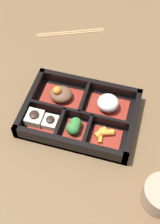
# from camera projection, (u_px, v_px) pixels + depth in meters

# --- Properties ---
(ground_plane) EXTENTS (3.00, 3.00, 0.00)m
(ground_plane) POSITION_uv_depth(u_px,v_px,m) (80.00, 118.00, 0.82)
(ground_plane) COLOR brown
(bento_base) EXTENTS (0.29, 0.21, 0.01)m
(bento_base) POSITION_uv_depth(u_px,v_px,m) (80.00, 116.00, 0.82)
(bento_base) COLOR black
(bento_base) RESTS_ON ground_plane
(bento_rim) EXTENTS (0.29, 0.21, 0.04)m
(bento_rim) POSITION_uv_depth(u_px,v_px,m) (80.00, 114.00, 0.80)
(bento_rim) COLOR black
(bento_rim) RESTS_ON ground_plane
(bowl_stew) EXTENTS (0.11, 0.08, 0.05)m
(bowl_stew) POSITION_uv_depth(u_px,v_px,m) (61.00, 95.00, 0.83)
(bowl_stew) COLOR maroon
(bowl_stew) RESTS_ON bento_base
(bowl_rice) EXTENTS (0.11, 0.08, 0.05)m
(bowl_rice) POSITION_uv_depth(u_px,v_px,m) (108.00, 104.00, 0.81)
(bowl_rice) COLOR maroon
(bowl_rice) RESTS_ON bento_base
(bowl_tofu) EXTENTS (0.08, 0.06, 0.03)m
(bowl_tofu) POSITION_uv_depth(u_px,v_px,m) (41.00, 120.00, 0.79)
(bowl_tofu) COLOR maroon
(bowl_tofu) RESTS_ON bento_base
(bowl_greens) EXTENTS (0.05, 0.06, 0.04)m
(bowl_greens) POSITION_uv_depth(u_px,v_px,m) (74.00, 127.00, 0.77)
(bowl_greens) COLOR maroon
(bowl_greens) RESTS_ON bento_base
(bowl_carrots) EXTENTS (0.07, 0.06, 0.02)m
(bowl_carrots) POSITION_uv_depth(u_px,v_px,m) (105.00, 136.00, 0.77)
(bowl_carrots) COLOR maroon
(bowl_carrots) RESTS_ON bento_base
(chopsticks) EXTENTS (0.21, 0.10, 0.01)m
(chopsticks) POSITION_uv_depth(u_px,v_px,m) (70.00, 32.00, 1.01)
(chopsticks) COLOR #A87F51
(chopsticks) RESTS_ON ground_plane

